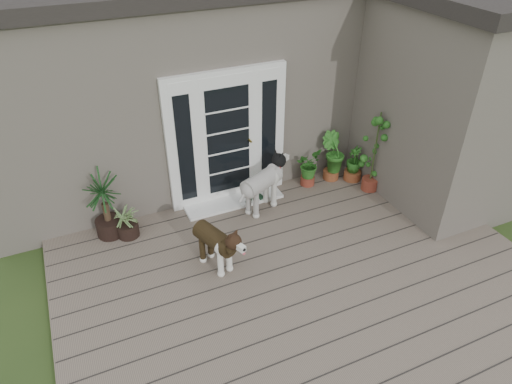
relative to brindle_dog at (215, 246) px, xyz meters
name	(u,v)px	position (x,y,z in m)	size (l,w,h in m)	color
deck	(305,283)	(0.97, -0.72, -0.41)	(6.20, 4.60, 0.12)	#6B5B4C
house_main	(196,72)	(0.97, 3.53, 1.08)	(7.40, 4.00, 3.10)	#665E54
house_wing	(441,110)	(3.87, 0.38, 1.08)	(1.60, 2.40, 3.10)	#665E54
door_unit	(227,138)	(0.77, 1.48, 0.73)	(1.90, 0.14, 2.15)	white
door_step	(234,201)	(0.77, 1.28, -0.32)	(1.60, 0.40, 0.05)	white
brindle_dog	(215,246)	(0.00, 0.00, 0.00)	(0.36, 0.83, 0.69)	#352713
white_dog	(262,189)	(1.10, 0.94, 0.04)	(0.39, 0.92, 0.77)	silver
spider_plant	(126,220)	(-0.95, 1.14, -0.07)	(0.52, 0.52, 0.56)	#9EB06C
yucca	(105,205)	(-1.19, 1.28, 0.18)	(0.72, 0.72, 1.05)	black
herb_a	(308,170)	(2.13, 1.28, -0.07)	(0.43, 0.43, 0.55)	#1B6021
herb_b	(332,162)	(2.59, 1.28, -0.02)	(0.43, 0.43, 0.65)	#215117
herb_c	(353,167)	(2.92, 1.10, -0.10)	(0.31, 0.31, 0.49)	#1C5718
sapling	(375,151)	(3.01, 0.72, 0.38)	(0.43, 0.43, 1.45)	#2C5F1B
clog_left	(259,196)	(1.19, 1.23, -0.31)	(0.13, 0.28, 0.08)	#14331D
clog_right	(250,199)	(1.02, 1.21, -0.31)	(0.12, 0.27, 0.08)	black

